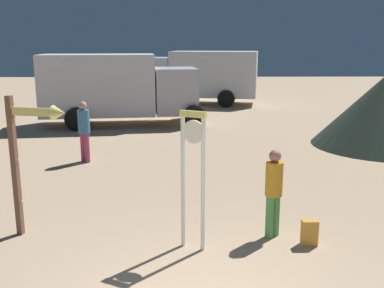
# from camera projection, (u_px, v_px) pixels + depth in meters

# --- Properties ---
(standing_clock) EXTENTS (0.43, 0.28, 2.30)m
(standing_clock) POSITION_uv_depth(u_px,v_px,m) (193.00, 167.00, 7.11)
(standing_clock) COLOR white
(standing_clock) RESTS_ON ground_plane
(arrow_sign) EXTENTS (1.08, 0.44, 2.47)m
(arrow_sign) POSITION_uv_depth(u_px,v_px,m) (31.00, 143.00, 7.50)
(arrow_sign) COLOR brown
(arrow_sign) RESTS_ON ground_plane
(person_near_clock) EXTENTS (0.30, 0.30, 1.57)m
(person_near_clock) POSITION_uv_depth(u_px,v_px,m) (274.00, 189.00, 7.67)
(person_near_clock) COLOR #4F934A
(person_near_clock) RESTS_ON ground_plane
(backpack) EXTENTS (0.26, 0.19, 0.44)m
(backpack) POSITION_uv_depth(u_px,v_px,m) (309.00, 233.00, 7.47)
(backpack) COLOR gold
(backpack) RESTS_ON ground_plane
(person_distant) EXTENTS (0.33, 0.33, 1.73)m
(person_distant) POSITION_uv_depth(u_px,v_px,m) (84.00, 129.00, 12.54)
(person_distant) COLOR #B44260
(person_distant) RESTS_ON ground_plane
(box_truck_near) EXTENTS (6.69, 3.07, 2.88)m
(box_truck_near) POSITION_uv_depth(u_px,v_px,m) (116.00, 87.00, 18.20)
(box_truck_near) COLOR silver
(box_truck_near) RESTS_ON ground_plane
(box_truck_far) EXTENTS (7.11, 3.74, 2.88)m
(box_truck_far) POSITION_uv_depth(u_px,v_px,m) (199.00, 75.00, 24.57)
(box_truck_far) COLOR silver
(box_truck_far) RESTS_ON ground_plane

